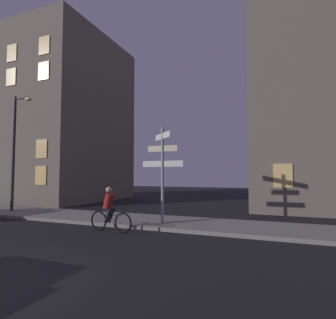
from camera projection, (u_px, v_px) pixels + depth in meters
name	position (u px, v px, depth m)	size (l,w,h in m)	color
sidewalk_kerb	(148.00, 221.00, 11.56)	(40.00, 2.86, 0.14)	gray
signpost	(163.00, 166.00, 10.84)	(1.74, 1.10, 3.81)	gray
street_lamp	(16.00, 143.00, 14.58)	(1.29, 0.28, 6.16)	#2D2D30
cyclist	(110.00, 211.00, 9.82)	(1.82, 0.36, 1.61)	black
building_left_block	(61.00, 121.00, 22.76)	(8.86, 9.30, 13.12)	#6B6056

